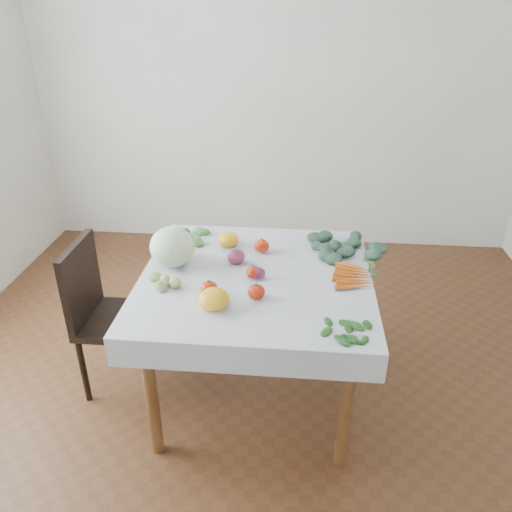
{
  "coord_description": "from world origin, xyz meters",
  "views": [
    {
      "loc": [
        0.2,
        -2.11,
        1.98
      ],
      "look_at": [
        -0.01,
        0.08,
        0.82
      ],
      "focal_mm": 35.0,
      "sensor_mm": 36.0,
      "label": 1
    }
  ],
  "objects": [
    {
      "name": "tomato_c",
      "position": [
        -0.2,
        -0.2,
        0.79
      ],
      "size": [
        0.09,
        0.09,
        0.07
      ],
      "primitive_type": "ellipsoid",
      "rotation": [
        0.0,
        0.0,
        0.22
      ],
      "color": "#B7250C",
      "rests_on": "tablecloth"
    },
    {
      "name": "basil_bunch",
      "position": [
        0.43,
        -0.46,
        0.76
      ],
      "size": [
        0.23,
        0.19,
        0.01
      ],
      "color": "#184E1A",
      "rests_on": "tablecloth"
    },
    {
      "name": "kale_bunch",
      "position": [
        0.47,
        0.3,
        0.78
      ],
      "size": [
        0.41,
        0.31,
        0.05
      ],
      "color": "#32523E",
      "rests_on": "tablecloth"
    },
    {
      "name": "tomatillo_cluster",
      "position": [
        -0.42,
        -0.14,
        0.78
      ],
      "size": [
        0.15,
        0.11,
        0.05
      ],
      "color": "#9BB86A",
      "rests_on": "tablecloth"
    },
    {
      "name": "dill_bunch",
      "position": [
        -0.38,
        0.39,
        0.77
      ],
      "size": [
        0.24,
        0.22,
        0.03
      ],
      "color": "#437636",
      "rests_on": "tablecloth"
    },
    {
      "name": "tablecloth",
      "position": [
        0.0,
        0.0,
        0.75
      ],
      "size": [
        1.12,
        1.12,
        0.01
      ],
      "primitive_type": "cube",
      "color": "white",
      "rests_on": "table"
    },
    {
      "name": "carrot_bunch",
      "position": [
        0.48,
        0.02,
        0.77
      ],
      "size": [
        0.19,
        0.3,
        0.03
      ],
      "color": "orange",
      "rests_on": "tablecloth"
    },
    {
      "name": "cabbage",
      "position": [
        -0.43,
        0.07,
        0.86
      ],
      "size": [
        0.23,
        0.23,
        0.2
      ],
      "primitive_type": "ellipsoid",
      "rotation": [
        0.0,
        0.0,
        0.01
      ],
      "color": "silver",
      "rests_on": "tablecloth"
    },
    {
      "name": "tomato_b",
      "position": [
        0.01,
        0.26,
        0.79
      ],
      "size": [
        0.11,
        0.11,
        0.07
      ],
      "primitive_type": "ellipsoid",
      "rotation": [
        0.0,
        0.0,
        -0.44
      ],
      "color": "#B7250C",
      "rests_on": "tablecloth"
    },
    {
      "name": "tomato_a",
      "position": [
        -0.01,
        -0.02,
        0.79
      ],
      "size": [
        0.09,
        0.09,
        0.06
      ],
      "primitive_type": "ellipsoid",
      "rotation": [
        0.0,
        0.0,
        0.34
      ],
      "color": "#B7250C",
      "rests_on": "tablecloth"
    },
    {
      "name": "chair",
      "position": [
        -0.82,
        0.03,
        0.5
      ],
      "size": [
        0.39,
        0.39,
        0.87
      ],
      "color": "black",
      "rests_on": "ground"
    },
    {
      "name": "onion_a",
      "position": [
        -0.11,
        0.11,
        0.79
      ],
      "size": [
        0.11,
        0.11,
        0.08
      ],
      "primitive_type": "ellipsoid",
      "rotation": [
        0.0,
        0.0,
        -0.25
      ],
      "color": "#5D1A35",
      "rests_on": "tablecloth"
    },
    {
      "name": "table",
      "position": [
        0.0,
        0.0,
        0.65
      ],
      "size": [
        1.0,
        1.0,
        0.75
      ],
      "color": "brown",
      "rests_on": "ground"
    },
    {
      "name": "heirloom_front",
      "position": [
        -0.15,
        -0.3,
        0.8
      ],
      "size": [
        0.18,
        0.18,
        0.09
      ],
      "primitive_type": "ellipsoid",
      "rotation": [
        0.0,
        0.0,
        0.39
      ],
      "color": "yellow",
      "rests_on": "tablecloth"
    },
    {
      "name": "heirloom_back",
      "position": [
        -0.18,
        0.31,
        0.8
      ],
      "size": [
        0.12,
        0.12,
        0.08
      ],
      "primitive_type": "ellipsoid",
      "rotation": [
        0.0,
        0.0,
        0.01
      ],
      "color": "yellow",
      "rests_on": "tablecloth"
    },
    {
      "name": "back_wall",
      "position": [
        0.0,
        2.0,
        1.35
      ],
      "size": [
        4.0,
        0.04,
        2.7
      ],
      "primitive_type": "cube",
      "color": "white",
      "rests_on": "ground"
    },
    {
      "name": "onion_b",
      "position": [
        0.01,
        -0.03,
        0.78
      ],
      "size": [
        0.09,
        0.09,
        0.06
      ],
      "primitive_type": "ellipsoid",
      "rotation": [
        0.0,
        0.0,
        -0.39
      ],
      "color": "#5D1A35",
      "rests_on": "tablecloth"
    },
    {
      "name": "ground",
      "position": [
        0.0,
        0.0,
        0.0
      ],
      "size": [
        4.0,
        4.0,
        0.0
      ],
      "primitive_type": "plane",
      "color": "#55311B"
    },
    {
      "name": "tomato_d",
      "position": [
        0.02,
        -0.21,
        0.79
      ],
      "size": [
        0.09,
        0.09,
        0.07
      ],
      "primitive_type": "ellipsoid",
      "rotation": [
        0.0,
        0.0,
        0.23
      ],
      "color": "#B7250C",
      "rests_on": "tablecloth"
    }
  ]
}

